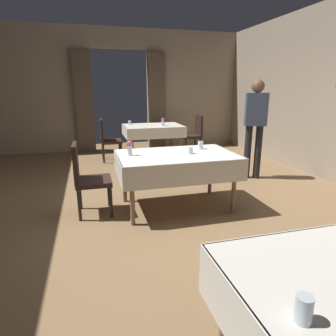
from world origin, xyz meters
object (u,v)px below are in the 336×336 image
at_px(chair_mid_left, 87,176).
at_px(flower_vase_far, 163,121).
at_px(glass_mid_b, 190,151).
at_px(glass_mid_c, 201,145).
at_px(chair_far_left, 107,138).
at_px(chair_far_right, 194,133).
at_px(flower_vase_mid, 130,147).
at_px(person_waiter_by_doorway, 255,121).
at_px(glass_far_b, 130,122).
at_px(dining_table_mid, 177,160).
at_px(dining_table_far, 153,129).
at_px(glass_near_a, 304,309).

distance_m(chair_mid_left, flower_vase_far, 3.25).
distance_m(glass_mid_b, glass_mid_c, 0.35).
relative_size(chair_far_left, chair_far_right, 1.00).
relative_size(glass_mid_b, flower_vase_far, 0.49).
relative_size(flower_vase_mid, flower_vase_far, 1.09).
xyz_separation_m(flower_vase_mid, person_waiter_by_doorway, (2.30, 0.87, 0.17)).
bearing_deg(glass_far_b, dining_table_mid, -87.14).
distance_m(dining_table_mid, chair_far_left, 2.99).
bearing_deg(glass_far_b, flower_vase_mid, -97.80).
xyz_separation_m(dining_table_mid, glass_far_b, (-0.16, 3.28, 0.13)).
distance_m(chair_far_right, glass_mid_c, 3.05).
bearing_deg(flower_vase_far, chair_far_right, 15.66).
xyz_separation_m(chair_far_right, glass_far_b, (-1.54, 0.19, 0.28)).
bearing_deg(dining_table_far, chair_far_left, -175.58).
relative_size(chair_far_right, glass_mid_b, 10.87).
height_order(chair_mid_left, chair_far_left, same).
distance_m(dining_table_far, glass_far_b, 0.59).
distance_m(flower_vase_mid, glass_mid_b, 0.79).
xyz_separation_m(chair_mid_left, glass_mid_c, (1.57, 0.12, 0.29)).
xyz_separation_m(chair_far_right, person_waiter_by_doorway, (0.32, -2.15, 0.51)).
bearing_deg(chair_far_left, dining_table_far, 4.42).
xyz_separation_m(chair_mid_left, chair_far_right, (2.53, 3.00, 0.00)).
distance_m(glass_mid_c, glass_far_b, 3.12).
bearing_deg(flower_vase_far, dining_table_far, 148.22).
bearing_deg(chair_far_left, chair_far_right, 5.21).
xyz_separation_m(chair_far_right, glass_near_a, (-1.74, -5.91, 0.29)).
bearing_deg(dining_table_mid, chair_far_left, 103.88).
relative_size(glass_near_a, glass_mid_b, 1.28).
bearing_deg(chair_mid_left, glass_mid_c, 4.38).
distance_m(chair_far_left, glass_mid_b, 3.08).
bearing_deg(chair_mid_left, flower_vase_mid, -2.24).
distance_m(chair_far_left, person_waiter_by_doorway, 3.15).
bearing_deg(glass_mid_c, dining_table_far, 91.74).
relative_size(dining_table_mid, chair_far_left, 1.66).
bearing_deg(flower_vase_mid, dining_table_mid, -6.58).
xyz_separation_m(dining_table_far, person_waiter_by_doorway, (1.37, -2.04, 0.36)).
xyz_separation_m(glass_mid_c, person_waiter_by_doorway, (1.29, 0.72, 0.22)).
bearing_deg(person_waiter_by_doorway, dining_table_mid, -151.16).
distance_m(chair_far_left, glass_far_b, 0.73).
xyz_separation_m(glass_mid_c, flower_vase_far, (0.12, 2.64, 0.04)).
bearing_deg(dining_table_far, glass_near_a, -96.82).
distance_m(chair_far_left, glass_mid_c, 2.93).
height_order(dining_table_far, glass_mid_b, glass_mid_b).
height_order(chair_far_right, person_waiter_by_doorway, person_waiter_by_doorway).
bearing_deg(glass_near_a, glass_far_b, 88.12).
height_order(dining_table_far, flower_vase_mid, flower_vase_mid).
height_order(glass_near_a, flower_vase_mid, flower_vase_mid).
distance_m(flower_vase_mid, glass_mid_c, 1.03).
height_order(dining_table_mid, glass_mid_b, glass_mid_b).
xyz_separation_m(chair_mid_left, flower_vase_far, (1.69, 2.76, 0.33)).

